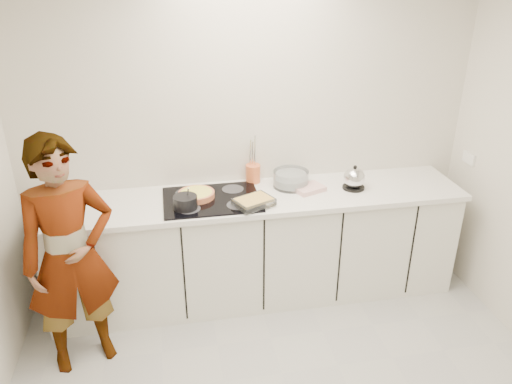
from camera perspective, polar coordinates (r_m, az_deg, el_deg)
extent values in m
cube|color=silver|center=(3.98, -0.76, 6.64)|extent=(3.60, 0.00, 2.60)
cube|color=white|center=(4.47, 23.16, 3.57)|extent=(0.02, 0.15, 0.09)
cube|color=silver|center=(4.06, 0.10, -6.47)|extent=(3.20, 0.58, 0.87)
cube|color=white|center=(3.84, 0.10, -0.67)|extent=(3.24, 0.64, 0.04)
cube|color=black|center=(3.77, -5.08, -0.86)|extent=(0.72, 0.54, 0.01)
cylinder|color=#CC6C44|center=(3.79, -6.82, -0.30)|extent=(0.28, 0.28, 0.04)
cylinder|color=#F9EF53|center=(3.78, -6.83, -0.06)|extent=(0.24, 0.24, 0.01)
cylinder|color=black|center=(3.62, -8.07, -1.17)|extent=(0.18, 0.18, 0.10)
cylinder|color=silver|center=(3.62, -7.82, -0.39)|extent=(0.03, 0.07, 0.15)
cube|color=silver|center=(3.64, -0.26, -1.14)|extent=(0.33, 0.29, 0.05)
cube|color=#E6B14B|center=(3.63, -0.26, -0.88)|extent=(0.29, 0.26, 0.02)
cylinder|color=silver|center=(3.97, 4.01, 1.51)|extent=(0.29, 0.29, 0.13)
cylinder|color=white|center=(3.97, 4.00, 1.24)|extent=(0.25, 0.25, 0.06)
cube|color=white|center=(3.92, 6.07, 0.40)|extent=(0.27, 0.24, 0.04)
cylinder|color=black|center=(4.02, 11.06, 0.52)|extent=(0.23, 0.23, 0.02)
sphere|color=silver|center=(3.99, 11.16, 1.60)|extent=(0.22, 0.22, 0.17)
sphere|color=black|center=(3.95, 11.27, 2.81)|extent=(0.04, 0.04, 0.03)
cylinder|color=orange|center=(4.04, -0.34, 2.13)|extent=(0.12, 0.12, 0.15)
imported|color=silver|center=(3.44, -20.45, -7.02)|extent=(0.70, 0.57, 1.65)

